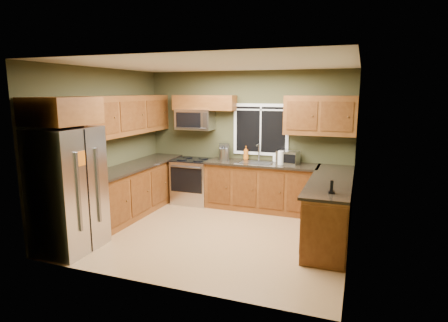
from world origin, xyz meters
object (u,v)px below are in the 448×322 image
Objects in this scene: refrigerator at (68,190)px; coffee_maker at (224,152)px; microwave at (195,119)px; toaster_oven at (288,157)px; kettle at (224,154)px; range at (193,181)px; paper_towel_roll at (281,158)px; soap_bottle_b at (276,157)px; soap_bottle_a at (246,153)px; cordless_phone at (331,189)px.

coffee_maker is (1.33, 2.89, 0.19)m from refrigerator.
microwave is 2.06m from toaster_oven.
kettle is (0.68, -0.15, -0.65)m from microwave.
range is at bearing -176.99° from toaster_oven.
soap_bottle_b is at bearing 119.91° from paper_towel_roll.
soap_bottle_a is at bearing 180.00° from soap_bottle_b.
coffee_maker is at bearing 139.54° from cordless_phone.
cordless_phone is (1.06, -1.76, -0.08)m from paper_towel_roll.
paper_towel_roll reaches higher than soap_bottle_b.
refrigerator is 5.65× the size of coffee_maker.
microwave is at bearing -176.79° from soap_bottle_b.
microwave is 0.91m from coffee_maker.
refrigerator is 3.71m from cordless_phone.
kettle is at bearing -12.69° from microwave.
range is at bearing -172.20° from soap_bottle_b.
microwave reaches higher than soap_bottle_b.
microwave is (-0.00, 0.14, 1.26)m from range.
coffee_maker reaches higher than soap_bottle_b.
toaster_oven is (1.95, -0.03, -0.67)m from microwave.
soap_bottle_b is (-0.27, 0.13, -0.03)m from toaster_oven.
refrigerator reaches higher than cordless_phone.
range is at bearing 178.78° from paper_towel_roll.
cordless_phone is (3.58, 0.97, 0.09)m from refrigerator.
refrigerator reaches higher than toaster_oven.
soap_bottle_a is (1.07, 0.23, 0.61)m from range.
range is 3.17× the size of kettle.
toaster_oven is 1.52× the size of paper_towel_roll.
coffee_maker is at bearing -165.46° from soap_bottle_a.
soap_bottle_b reaches higher than range.
range is 1.26m from soap_bottle_a.
microwave is at bearing 178.43° from coffee_maker.
toaster_oven is 0.88m from soap_bottle_a.
soap_bottle_a is at bearing 5.01° from microwave.
paper_towel_roll is at bearing -1.04° from kettle.
cordless_phone is at bearing -63.60° from toaster_oven.
microwave is at bearing 179.02° from toaster_oven.
coffee_maker reaches higher than cordless_phone.
refrigerator is 9.95× the size of soap_bottle_b.
toaster_oven reaches higher than soap_bottle_b.
coffee_maker reaches higher than toaster_oven.
toaster_oven reaches higher than cordless_phone.
cordless_phone is (2.90, -1.80, 0.53)m from range.
cordless_phone is at bearing -59.03° from paper_towel_roll.
kettle is at bearing -174.55° from toaster_oven.
refrigerator reaches higher than kettle.
toaster_oven is at bearing -0.98° from microwave.
coffee_maker is (0.64, 0.12, 0.62)m from range.
coffee_maker is 1.20m from paper_towel_roll.
toaster_oven is 0.18m from paper_towel_roll.
microwave is 1.82m from soap_bottle_b.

